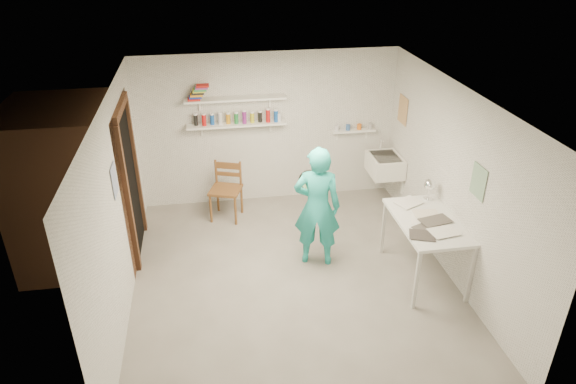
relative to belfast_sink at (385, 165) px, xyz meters
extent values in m
cube|color=slate|center=(-1.75, -1.70, -0.71)|extent=(4.00, 4.50, 0.02)
cube|color=silver|center=(-1.75, -1.70, 1.71)|extent=(4.00, 4.50, 0.02)
cube|color=silver|center=(-1.75, 0.56, 0.50)|extent=(4.00, 0.02, 2.40)
cube|color=silver|center=(-1.75, -3.96, 0.50)|extent=(4.00, 0.02, 2.40)
cube|color=silver|center=(-3.76, -1.70, 0.50)|extent=(0.02, 4.50, 2.40)
cube|color=silver|center=(0.26, -1.70, 0.50)|extent=(0.02, 4.50, 2.40)
cube|color=black|center=(-3.74, -0.65, 0.30)|extent=(0.02, 0.90, 2.00)
cube|color=brown|center=(-4.45, -0.65, 0.35)|extent=(1.40, 1.50, 2.10)
cube|color=brown|center=(-3.72, -0.65, 1.35)|extent=(0.06, 1.05, 0.10)
cube|color=brown|center=(-3.72, -1.15, 0.30)|extent=(0.06, 0.10, 2.00)
cube|color=brown|center=(-3.72, -0.15, 0.30)|extent=(0.06, 0.10, 2.00)
cube|color=white|center=(-2.25, 0.43, 0.65)|extent=(1.50, 0.22, 0.03)
cube|color=white|center=(-2.25, 0.43, 1.05)|extent=(1.50, 0.22, 0.03)
cube|color=white|center=(-0.40, 0.47, 0.42)|extent=(0.70, 0.14, 0.03)
cube|color=#334C7F|center=(-3.74, -1.65, 0.85)|extent=(0.01, 0.28, 0.36)
cube|color=#995933|center=(0.24, 0.10, 0.85)|extent=(0.01, 0.34, 0.42)
cube|color=#3F724C|center=(0.24, -2.25, 0.80)|extent=(0.01, 0.30, 0.38)
cube|color=white|center=(0.00, 0.00, 0.00)|extent=(0.48, 0.60, 0.30)
imported|color=#23B0A6|center=(-1.38, -1.35, 0.13)|extent=(0.68, 0.53, 1.66)
cylinder|color=#EDEBA1|center=(-1.44, -1.14, 0.40)|extent=(0.30, 0.11, 0.30)
cube|color=brown|center=(-2.49, 0.00, -0.22)|extent=(0.56, 0.55, 0.95)
cube|color=silver|center=(-0.11, -1.90, -0.28)|extent=(0.75, 1.25, 0.83)
sphere|color=white|center=(0.10, -1.40, 0.35)|extent=(0.16, 0.16, 0.16)
cylinder|color=black|center=(-2.89, 0.43, 0.75)|extent=(0.06, 0.06, 0.17)
cylinder|color=red|center=(-2.76, 0.43, 0.75)|extent=(0.06, 0.06, 0.17)
cylinder|color=blue|center=(-2.63, 0.43, 0.75)|extent=(0.06, 0.06, 0.17)
cylinder|color=white|center=(-2.50, 0.43, 0.75)|extent=(0.06, 0.06, 0.17)
cylinder|color=orange|center=(-2.38, 0.43, 0.75)|extent=(0.06, 0.06, 0.17)
cylinder|color=#268C3F|center=(-2.25, 0.43, 0.75)|extent=(0.06, 0.06, 0.17)
cylinder|color=#8C268C|center=(-2.12, 0.43, 0.75)|extent=(0.06, 0.06, 0.17)
cylinder|color=gold|center=(-2.00, 0.43, 0.75)|extent=(0.06, 0.06, 0.17)
cylinder|color=black|center=(-1.87, 0.43, 0.75)|extent=(0.06, 0.06, 0.17)
cylinder|color=red|center=(-1.74, 0.43, 0.75)|extent=(0.06, 0.06, 0.17)
cylinder|color=blue|center=(-1.61, 0.43, 0.75)|extent=(0.06, 0.06, 0.17)
cube|color=red|center=(-2.85, 0.43, 1.08)|extent=(0.18, 0.14, 0.03)
cube|color=#1933A5|center=(-2.83, 0.43, 1.11)|extent=(0.18, 0.14, 0.03)
cube|color=orange|center=(-2.81, 0.43, 1.14)|extent=(0.18, 0.14, 0.03)
cube|color=black|center=(-2.79, 0.43, 1.16)|extent=(0.18, 0.14, 0.03)
cube|color=yellow|center=(-2.77, 0.43, 1.19)|extent=(0.18, 0.14, 0.03)
cube|color=#338C4C|center=(-2.75, 0.43, 1.22)|extent=(0.18, 0.14, 0.03)
cube|color=#8C3F8C|center=(-2.73, 0.43, 1.25)|extent=(0.18, 0.14, 0.03)
cube|color=red|center=(-2.71, 0.43, 1.27)|extent=(0.18, 0.14, 0.03)
cylinder|color=silver|center=(-0.61, 0.47, 0.48)|extent=(0.07, 0.07, 0.09)
cylinder|color=#335999|center=(-0.47, 0.47, 0.48)|extent=(0.07, 0.07, 0.09)
cylinder|color=orange|center=(-0.33, 0.47, 0.48)|extent=(0.07, 0.07, 0.09)
cylinder|color=#999999|center=(-0.19, 0.47, 0.48)|extent=(0.07, 0.07, 0.09)
cube|color=silver|center=(-0.11, -1.90, 0.13)|extent=(0.30, 0.22, 0.00)
cube|color=#4C4742|center=(-0.11, -1.90, 0.14)|extent=(0.30, 0.22, 0.00)
cube|color=beige|center=(-0.11, -1.90, 0.14)|extent=(0.30, 0.22, 0.00)
cube|color=#383330|center=(-0.11, -1.90, 0.15)|extent=(0.30, 0.22, 0.00)
cube|color=silver|center=(-0.11, -1.90, 0.15)|extent=(0.30, 0.22, 0.00)
cube|color=silver|center=(-0.11, -1.90, 0.15)|extent=(0.30, 0.22, 0.00)
cube|color=#4C4742|center=(-0.11, -1.90, 0.16)|extent=(0.30, 0.22, 0.00)
camera|label=1|loc=(-2.69, -6.92, 3.35)|focal=32.00mm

